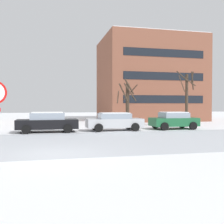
{
  "coord_description": "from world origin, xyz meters",
  "views": [
    {
      "loc": [
        -0.2,
        -11.13,
        2.02
      ],
      "look_at": [
        3.71,
        5.57,
        1.56
      ],
      "focal_mm": 43.32,
      "sensor_mm": 36.0,
      "label": 1
    }
  ],
  "objects": [
    {
      "name": "tree_far_mid",
      "position": [
        6.69,
        12.29,
        2.25
      ],
      "size": [
        2.17,
        1.93,
        4.34
      ],
      "color": "#423326",
      "rests_on": "ground"
    },
    {
      "name": "tree_far_right",
      "position": [
        12.13,
        11.39,
        2.77
      ],
      "size": [
        1.69,
        1.42,
        5.16
      ],
      "color": "#423326",
      "rests_on": "ground"
    },
    {
      "name": "parked_car_black",
      "position": [
        -0.32,
        9.3,
        0.76
      ],
      "size": [
        4.42,
        2.18,
        1.49
      ],
      "color": "black",
      "rests_on": "ground"
    },
    {
      "name": "parked_car_green",
      "position": [
        9.89,
        9.48,
        0.74
      ],
      "size": [
        3.84,
        2.09,
        1.43
      ],
      "color": "#1E6038",
      "rests_on": "ground"
    },
    {
      "name": "road_surface",
      "position": [
        0.0,
        3.64,
        0.0
      ],
      "size": [
        80.0,
        9.27,
        0.0
      ],
      "color": "#B7BCC4",
      "rests_on": "ground"
    },
    {
      "name": "ground_plane",
      "position": [
        0.0,
        0.0,
        0.0
      ],
      "size": [
        120.0,
        120.0,
        0.0
      ],
      "primitive_type": "plane",
      "color": "white"
    },
    {
      "name": "building_far_right",
      "position": [
        12.79,
        22.83,
        5.37
      ],
      "size": [
        12.35,
        10.08,
        10.74
      ],
      "color": "brown",
      "rests_on": "ground"
    },
    {
      "name": "parked_car_silver",
      "position": [
        4.79,
        9.35,
        0.73
      ],
      "size": [
        4.38,
        2.01,
        1.41
      ],
      "color": "silver",
      "rests_on": "ground"
    }
  ]
}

